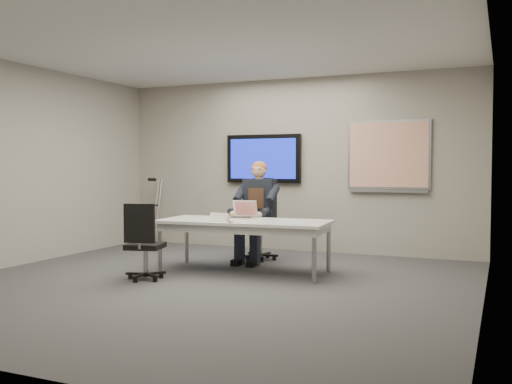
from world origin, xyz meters
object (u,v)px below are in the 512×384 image
at_px(conference_table, 244,226).
at_px(laptop, 243,214).
at_px(office_chair_far, 261,239).
at_px(seated_person, 255,221).
at_px(office_chair_near, 144,256).

relative_size(conference_table, laptop, 6.40).
distance_m(conference_table, office_chair_far, 1.08).
xyz_separation_m(conference_table, office_chair_far, (-0.20, 1.02, -0.29)).
height_order(office_chair_far, seated_person, seated_person).
bearing_deg(office_chair_near, laptop, -137.40).
distance_m(office_chair_far, seated_person, 0.38).
bearing_deg(conference_table, laptop, 116.26).
xyz_separation_m(seated_person, laptop, (0.06, -0.54, 0.15)).
bearing_deg(office_chair_near, office_chair_far, -123.92).
height_order(conference_table, office_chair_near, office_chair_near).
relative_size(office_chair_far, seated_person, 0.68).
distance_m(office_chair_far, laptop, 0.91).
bearing_deg(office_chair_far, office_chair_near, -119.27).
relative_size(office_chair_near, laptop, 2.66).
bearing_deg(office_chair_far, laptop, -95.19).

